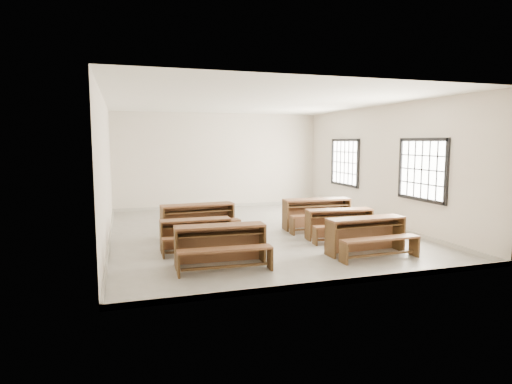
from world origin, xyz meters
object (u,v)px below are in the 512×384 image
object	(u,v)px
desk_set_2	(198,218)
desk_set_4	(340,222)
desk_set_5	(317,212)
desk_set_0	(221,242)
desk_set_1	(196,232)
desk_set_3	(367,233)

from	to	relation	value
desk_set_2	desk_set_4	world-z (taller)	desk_set_2
desk_set_5	desk_set_0	bearing A→B (deg)	-138.48
desk_set_0	desk_set_1	world-z (taller)	desk_set_0
desk_set_1	desk_set_3	size ratio (longest dim) A/B	0.87
desk_set_0	desk_set_2	world-z (taller)	desk_set_2
desk_set_1	desk_set_4	bearing A→B (deg)	0.91
desk_set_2	desk_set_3	size ratio (longest dim) A/B	1.07
desk_set_0	desk_set_1	xyz separation A→B (m)	(-0.25, 1.23, -0.05)
desk_set_0	desk_set_2	xyz separation A→B (m)	(0.02, 2.51, 0.02)
desk_set_0	desk_set_3	size ratio (longest dim) A/B	1.01
desk_set_2	desk_set_3	distance (m)	3.93
desk_set_0	desk_set_4	distance (m)	3.34
desk_set_1	desk_set_3	world-z (taller)	desk_set_3
desk_set_0	desk_set_5	size ratio (longest dim) A/B	0.94
desk_set_3	desk_set_4	xyz separation A→B (m)	(0.13, 1.35, -0.02)
desk_set_2	desk_set_5	xyz separation A→B (m)	(3.07, -0.05, 0.01)
desk_set_4	desk_set_2	bearing A→B (deg)	163.61
desk_set_0	desk_set_1	bearing A→B (deg)	103.98
desk_set_0	desk_set_2	distance (m)	2.51
desk_set_1	desk_set_4	size ratio (longest dim) A/B	0.90
desk_set_4	desk_set_0	bearing A→B (deg)	-152.12
desk_set_2	desk_set_5	distance (m)	3.08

